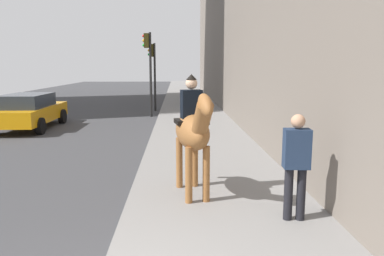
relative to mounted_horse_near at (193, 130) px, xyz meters
name	(u,v)px	position (x,y,z in m)	size (l,w,h in m)	color
mounted_horse_near	(193,130)	(0.00, 0.00, 0.00)	(2.14, 0.82, 2.28)	brown
pedestrian_greeting	(296,160)	(-1.21, -1.56, -0.29)	(0.29, 0.42, 1.70)	black
car_near_lane	(29,110)	(8.61, 6.31, -0.62)	(4.44, 1.98, 1.44)	orange
traffic_light_near_curb	(149,61)	(12.09, 1.68, 1.40)	(0.20, 0.44, 4.18)	black
traffic_light_far_curb	(153,66)	(14.75, 1.63, 1.18)	(0.20, 0.44, 3.82)	black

